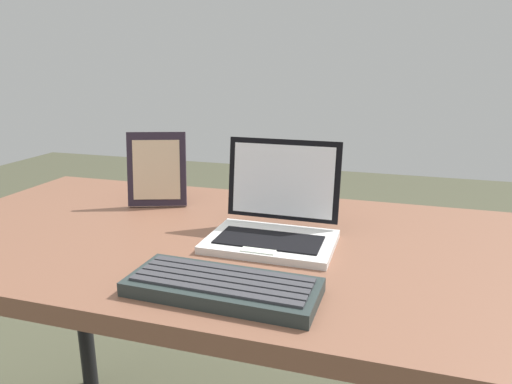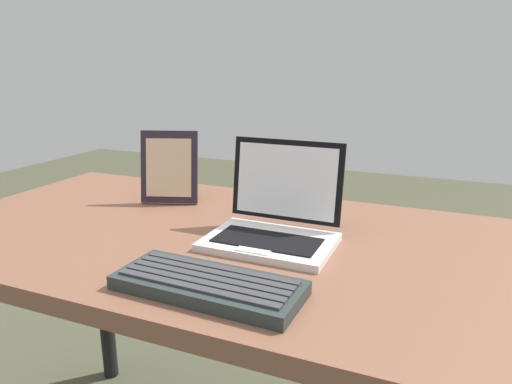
{
  "view_description": "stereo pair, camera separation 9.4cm",
  "coord_description": "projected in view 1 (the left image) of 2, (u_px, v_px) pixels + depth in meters",
  "views": [
    {
      "loc": [
        0.23,
        -0.88,
        1.11
      ],
      "look_at": [
        -0.04,
        -0.01,
        0.86
      ],
      "focal_mm": 32.48,
      "sensor_mm": 36.0,
      "label": 1
    },
    {
      "loc": [
        0.32,
        -0.84,
        1.11
      ],
      "look_at": [
        -0.04,
        -0.01,
        0.86
      ],
      "focal_mm": 32.48,
      "sensor_mm": 36.0,
      "label": 2
    }
  ],
  "objects": [
    {
      "name": "external_keyboard",
      "position": [
        223.0,
        286.0,
        0.74
      ],
      "size": [
        0.31,
        0.14,
        0.03
      ],
      "color": "#283231",
      "rests_on": "desk"
    },
    {
      "name": "laptop_front",
      "position": [
        273.0,
        221.0,
        0.96
      ],
      "size": [
        0.26,
        0.21,
        0.2
      ],
      "color": "silver",
      "rests_on": "desk"
    },
    {
      "name": "desk",
      "position": [
        273.0,
        274.0,
        0.99
      ],
      "size": [
        1.61,
        0.71,
        0.75
      ],
      "color": "brown",
      "rests_on": "ground"
    },
    {
      "name": "photo_frame",
      "position": [
        157.0,
        170.0,
        1.19
      ],
      "size": [
        0.16,
        0.09,
        0.19
      ],
      "color": "#261D2A",
      "rests_on": "desk"
    }
  ]
}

